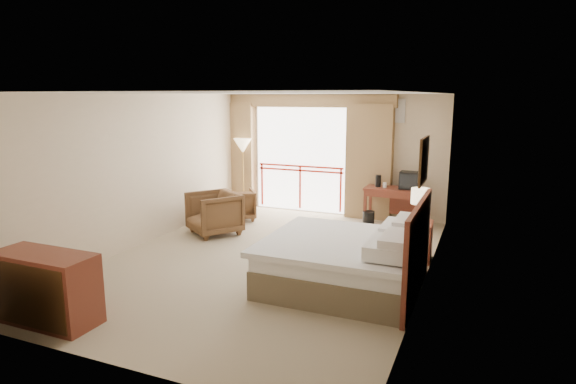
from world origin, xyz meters
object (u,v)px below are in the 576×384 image
at_px(bed, 347,261).
at_px(armchair_far, 238,219).
at_px(tv, 410,180).
at_px(armchair_near, 215,234).
at_px(desk, 395,196).
at_px(floor_lamp, 243,148).
at_px(wastebasket, 369,218).
at_px(side_table, 218,208).
at_px(dresser, 45,288).
at_px(table_lamp, 421,197).
at_px(nightstand, 418,241).

height_order(bed, armchair_far, bed).
xyz_separation_m(tv, armchair_near, (-3.41, -2.03, -0.96)).
relative_size(desk, armchair_near, 1.33).
bearing_deg(floor_lamp, armchair_near, -76.86).
height_order(wastebasket, side_table, side_table).
xyz_separation_m(armchair_near, dresser, (0.13, -4.01, 0.43)).
relative_size(table_lamp, tv, 1.35).
distance_m(armchair_near, floor_lamp, 2.67).
bearing_deg(side_table, floor_lamp, 100.73).
bearing_deg(dresser, desk, 59.25).
bearing_deg(armchair_far, desk, 159.67).
bearing_deg(wastebasket, armchair_near, -146.39).
bearing_deg(armchair_far, table_lamp, 128.14).
distance_m(nightstand, wastebasket, 2.16).
bearing_deg(armchair_near, bed, 8.78).
distance_m(desk, dresser, 6.79).
xyz_separation_m(bed, desk, (-0.01, 3.64, 0.24)).
relative_size(nightstand, desk, 0.52).
xyz_separation_m(wastebasket, dresser, (-2.52, -5.77, 0.27)).
bearing_deg(desk, floor_lamp, 173.43).
bearing_deg(dresser, nightstand, 42.14).
relative_size(nightstand, wastebasket, 2.07).
bearing_deg(tv, nightstand, -77.50).
bearing_deg(armchair_near, dresser, -52.90).
bearing_deg(floor_lamp, nightstand, -26.59).
xyz_separation_m(bed, armchair_near, (-3.12, 1.56, -0.38)).
relative_size(armchair_near, dresser, 0.71).
bearing_deg(side_table, dresser, -86.09).
bearing_deg(armchair_far, side_table, 49.38).
height_order(nightstand, table_lamp, table_lamp).
bearing_deg(side_table, armchair_far, 85.34).
distance_m(table_lamp, side_table, 4.13).
height_order(tv, dresser, tv).
bearing_deg(dresser, armchair_near, 87.15).
bearing_deg(desk, table_lamp, -74.16).
xyz_separation_m(wastebasket, floor_lamp, (-3.16, 0.43, 1.29)).
distance_m(nightstand, dresser, 5.49).
height_order(floor_lamp, dresser, floor_lamp).
bearing_deg(tv, side_table, -156.59).
xyz_separation_m(desk, tv, (0.30, -0.06, 0.35)).
bearing_deg(wastebasket, armchair_far, -168.21).
height_order(bed, tv, tv).
relative_size(bed, dresser, 1.66).
height_order(table_lamp, armchair_near, table_lamp).
bearing_deg(armchair_near, nightstand, 35.18).
distance_m(desk, armchair_far, 3.41).
height_order(armchair_near, floor_lamp, floor_lamp).
relative_size(wastebasket, armchair_far, 0.42).
relative_size(wastebasket, armchair_near, 0.34).
xyz_separation_m(bed, nightstand, (0.76, 1.55, -0.06)).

